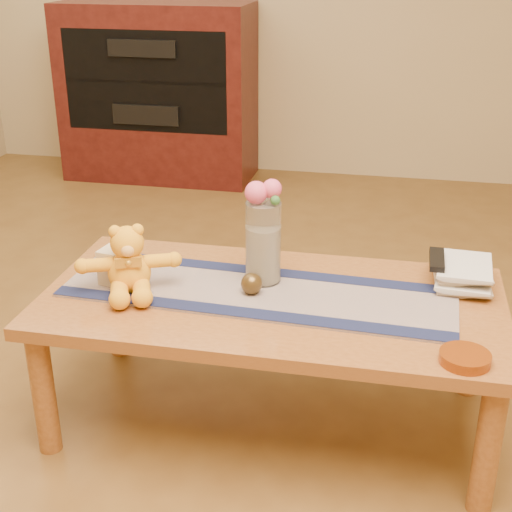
% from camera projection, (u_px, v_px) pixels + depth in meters
% --- Properties ---
extents(floor, '(5.50, 5.50, 0.00)m').
position_uv_depth(floor, '(271.00, 418.00, 2.37)').
color(floor, brown).
rests_on(floor, ground).
extents(coffee_table_top, '(1.40, 0.70, 0.04)m').
position_uv_depth(coffee_table_top, '(272.00, 302.00, 2.20)').
color(coffee_table_top, brown).
rests_on(coffee_table_top, floor).
extents(table_leg_fl, '(0.07, 0.07, 0.41)m').
position_uv_depth(table_leg_fl, '(44.00, 393.00, 2.15)').
color(table_leg_fl, brown).
rests_on(table_leg_fl, floor).
extents(table_leg_fr, '(0.07, 0.07, 0.41)m').
position_uv_depth(table_leg_fr, '(487.00, 449.00, 1.91)').
color(table_leg_fr, brown).
rests_on(table_leg_fr, floor).
extents(table_leg_bl, '(0.07, 0.07, 0.41)m').
position_uv_depth(table_leg_bl, '(116.00, 304.00, 2.67)').
color(table_leg_bl, brown).
rests_on(table_leg_bl, floor).
extents(table_leg_br, '(0.07, 0.07, 0.41)m').
position_uv_depth(table_leg_br, '(473.00, 340.00, 2.43)').
color(table_leg_br, brown).
rests_on(table_leg_br, floor).
extents(persian_runner, '(1.21, 0.40, 0.01)m').
position_uv_depth(persian_runner, '(258.00, 292.00, 2.21)').
color(persian_runner, '#1C1D4F').
rests_on(persian_runner, coffee_table_top).
extents(runner_border_near, '(1.20, 0.11, 0.00)m').
position_uv_depth(runner_border_near, '(245.00, 312.00, 2.08)').
color(runner_border_near, '#141B3E').
rests_on(runner_border_near, persian_runner).
extents(runner_border_far, '(1.20, 0.11, 0.00)m').
position_uv_depth(runner_border_far, '(268.00, 271.00, 2.34)').
color(runner_border_far, '#141B3E').
rests_on(runner_border_far, persian_runner).
extents(teddy_bear, '(0.37, 0.34, 0.20)m').
position_uv_depth(teddy_bear, '(128.00, 259.00, 2.18)').
color(teddy_bear, '#FAAC1F').
rests_on(teddy_bear, persian_runner).
extents(pillar_candle, '(0.11, 0.11, 0.11)m').
position_uv_depth(pillar_candle, '(117.00, 265.00, 2.25)').
color(pillar_candle, beige).
rests_on(pillar_candle, persian_runner).
extents(candle_wick, '(0.00, 0.00, 0.01)m').
position_uv_depth(candle_wick, '(116.00, 247.00, 2.22)').
color(candle_wick, black).
rests_on(candle_wick, pillar_candle).
extents(glass_vase, '(0.11, 0.11, 0.26)m').
position_uv_depth(glass_vase, '(263.00, 243.00, 2.22)').
color(glass_vase, silver).
rests_on(glass_vase, persian_runner).
extents(potpourri_fill, '(0.09, 0.09, 0.18)m').
position_uv_depth(potpourri_fill, '(263.00, 254.00, 2.24)').
color(potpourri_fill, beige).
rests_on(potpourri_fill, glass_vase).
extents(rose_left, '(0.07, 0.07, 0.07)m').
position_uv_depth(rose_left, '(256.00, 193.00, 2.15)').
color(rose_left, '#DF4E76').
rests_on(rose_left, glass_vase).
extents(rose_right, '(0.06, 0.06, 0.06)m').
position_uv_depth(rose_right, '(272.00, 189.00, 2.15)').
color(rose_right, '#DF4E76').
rests_on(rose_right, glass_vase).
extents(blue_flower_back, '(0.04, 0.04, 0.04)m').
position_uv_depth(blue_flower_back, '(269.00, 191.00, 2.19)').
color(blue_flower_back, '#4F6BAB').
rests_on(blue_flower_back, glass_vase).
extents(blue_flower_side, '(0.04, 0.04, 0.04)m').
position_uv_depth(blue_flower_side, '(255.00, 194.00, 2.19)').
color(blue_flower_side, '#4F6BAB').
rests_on(blue_flower_side, glass_vase).
extents(leaf_sprig, '(0.03, 0.03, 0.03)m').
position_uv_depth(leaf_sprig, '(275.00, 200.00, 2.14)').
color(leaf_sprig, '#33662D').
rests_on(leaf_sprig, glass_vase).
extents(bronze_ball, '(0.07, 0.07, 0.07)m').
position_uv_depth(bronze_ball, '(252.00, 284.00, 2.18)').
color(bronze_ball, '#4A3618').
rests_on(bronze_ball, persian_runner).
extents(book_bottom, '(0.18, 0.23, 0.02)m').
position_uv_depth(book_bottom, '(434.00, 280.00, 2.28)').
color(book_bottom, '#C7B399').
rests_on(book_bottom, coffee_table_top).
extents(book_lower, '(0.19, 0.24, 0.02)m').
position_uv_depth(book_lower, '(437.00, 275.00, 2.26)').
color(book_lower, '#C7B399').
rests_on(book_lower, book_bottom).
extents(book_upper, '(0.19, 0.24, 0.02)m').
position_uv_depth(book_upper, '(434.00, 268.00, 2.26)').
color(book_upper, '#C7B399').
rests_on(book_upper, book_lower).
extents(book_top, '(0.18, 0.23, 0.02)m').
position_uv_depth(book_top, '(438.00, 264.00, 2.25)').
color(book_top, '#C7B399').
rests_on(book_top, book_upper).
extents(tv_remote, '(0.05, 0.16, 0.02)m').
position_uv_depth(tv_remote, '(437.00, 260.00, 2.24)').
color(tv_remote, black).
rests_on(tv_remote, book_top).
extents(amber_dish, '(0.13, 0.13, 0.03)m').
position_uv_depth(amber_dish, '(465.00, 358.00, 1.84)').
color(amber_dish, '#BF5914').
rests_on(amber_dish, coffee_table_top).
extents(media_cabinet, '(1.20, 0.50, 1.10)m').
position_uv_depth(media_cabinet, '(159.00, 93.00, 4.60)').
color(media_cabinet, black).
rests_on(media_cabinet, floor).
extents(cabinet_cavity, '(1.02, 0.03, 0.61)m').
position_uv_depth(cabinet_cavity, '(145.00, 82.00, 4.34)').
color(cabinet_cavity, black).
rests_on(cabinet_cavity, media_cabinet).
extents(cabinet_shelf, '(1.02, 0.20, 0.02)m').
position_uv_depth(cabinet_shelf, '(150.00, 79.00, 4.42)').
color(cabinet_shelf, black).
rests_on(cabinet_shelf, media_cabinet).
extents(stereo_upper, '(0.42, 0.28, 0.10)m').
position_uv_depth(stereo_upper, '(149.00, 46.00, 4.36)').
color(stereo_upper, black).
rests_on(stereo_upper, media_cabinet).
extents(stereo_lower, '(0.42, 0.28, 0.12)m').
position_uv_depth(stereo_lower, '(153.00, 111.00, 4.52)').
color(stereo_lower, black).
rests_on(stereo_lower, media_cabinet).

